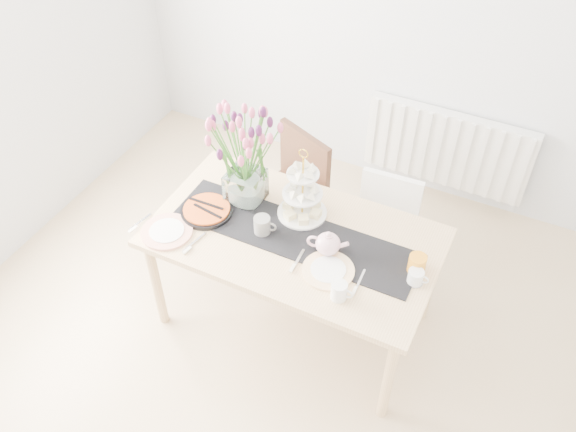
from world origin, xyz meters
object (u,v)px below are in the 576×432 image
at_px(dining_table, 294,244).
at_px(plate_right, 328,270).
at_px(cake_stand, 302,199).
at_px(chair_white, 383,225).
at_px(chair_brown, 291,187).
at_px(mug_orange, 417,264).
at_px(tulip_vase, 243,145).
at_px(tart_tin, 207,211).
at_px(cream_jug, 416,277).
at_px(radiator, 447,149).
at_px(plate_left, 167,232).
at_px(teapot, 328,244).
at_px(mug_white, 339,291).
at_px(mug_grey, 262,225).

height_order(dining_table, plate_right, plate_right).
bearing_deg(cake_stand, chair_white, 48.41).
xyz_separation_m(chair_brown, mug_orange, (0.99, -0.55, 0.28)).
xyz_separation_m(tulip_vase, tart_tin, (-0.15, -0.20, -0.38)).
bearing_deg(cake_stand, tart_tin, -155.16).
relative_size(dining_table, cream_jug, 19.53).
height_order(tulip_vase, cream_jug, tulip_vase).
height_order(cake_stand, plate_right, cake_stand).
height_order(chair_brown, tulip_vase, tulip_vase).
relative_size(cake_stand, tart_tin, 1.39).
distance_m(radiator, plate_left, 2.18).
relative_size(chair_brown, teapot, 4.17).
xyz_separation_m(tulip_vase, mug_orange, (1.06, -0.10, -0.34)).
height_order(radiator, tulip_vase, tulip_vase).
relative_size(chair_white, plate_right, 2.80).
relative_size(cream_jug, tart_tin, 0.27).
height_order(chair_white, cake_stand, cake_stand).
distance_m(cake_stand, plate_left, 0.78).
bearing_deg(plate_right, mug_white, -49.59).
xyz_separation_m(chair_brown, mug_white, (0.69, -0.88, 0.28)).
xyz_separation_m(cream_jug, mug_white, (-0.31, -0.26, 0.01)).
height_order(teapot, mug_orange, teapot).
relative_size(cake_stand, plate_left, 1.44).
bearing_deg(mug_orange, chair_brown, 83.91).
bearing_deg(tulip_vase, radiator, 58.13).
height_order(chair_white, plate_right, chair_white).
distance_m(dining_table, chair_brown, 0.68).
bearing_deg(plate_right, tulip_vase, 155.27).
height_order(tulip_vase, teapot, tulip_vase).
xyz_separation_m(dining_table, cake_stand, (-0.03, 0.17, 0.20)).
bearing_deg(tart_tin, mug_white, -14.33).
height_order(dining_table, cake_stand, cake_stand).
bearing_deg(mug_orange, radiator, 30.20).
relative_size(radiator, tart_tin, 4.00).
xyz_separation_m(cream_jug, tart_tin, (-1.23, -0.03, -0.02)).
bearing_deg(chair_brown, teapot, -27.06).
distance_m(dining_table, mug_orange, 0.70).
xyz_separation_m(mug_grey, plate_right, (0.44, -0.10, -0.05)).
distance_m(dining_table, plate_left, 0.71).
bearing_deg(radiator, cake_stand, -110.80).
relative_size(cake_stand, mug_white, 4.19).
relative_size(radiator, cake_stand, 2.88).
xyz_separation_m(tart_tin, mug_orange, (1.21, 0.10, 0.04)).
xyz_separation_m(dining_table, mug_white, (0.39, -0.30, 0.13)).
distance_m(chair_brown, plate_right, 0.97).
bearing_deg(dining_table, teapot, -10.50).
xyz_separation_m(chair_brown, cake_stand, (0.27, -0.42, 0.35)).
height_order(teapot, plate_left, teapot).
bearing_deg(teapot, tulip_vase, 150.73).
distance_m(radiator, chair_white, 0.96).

